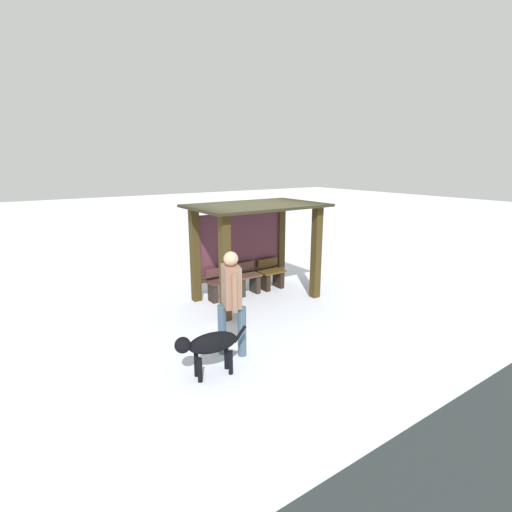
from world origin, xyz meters
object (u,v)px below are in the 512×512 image
object	(u,v)px
person_walking	(231,296)
dog	(209,345)
bench_center_inside	(247,282)
bench_right_inside	(271,277)
bench_left_inside	(221,287)
bus_shelter	(251,233)

from	to	relation	value
person_walking	dog	size ratio (longest dim) A/B	1.59
bench_center_inside	bench_right_inside	world-z (taller)	bench_center_inside
dog	bench_center_inside	bearing A→B (deg)	48.39
bench_center_inside	dog	bearing A→B (deg)	-131.61
bench_left_inside	bench_center_inside	distance (m)	0.74
bus_shelter	bench_right_inside	distance (m)	1.45
bench_center_inside	person_walking	distance (m)	3.12
person_walking	bench_right_inside	bearing A→B (deg)	42.90
person_walking	dog	bearing A→B (deg)	-148.27
bench_center_inside	dog	size ratio (longest dim) A/B	0.68
bench_right_inside	bench_left_inside	bearing A→B (deg)	179.99
bus_shelter	bench_right_inside	xyz separation A→B (m)	(0.74, 0.20, -1.23)
bench_right_inside	person_walking	world-z (taller)	person_walking
bench_center_inside	dog	xyz separation A→B (m)	(-2.48, -2.80, 0.20)
person_walking	bench_left_inside	bearing A→B (deg)	65.10
bus_shelter	bench_left_inside	world-z (taller)	bus_shelter
bench_center_inside	bench_right_inside	distance (m)	0.74
bus_shelter	bench_center_inside	world-z (taller)	bus_shelter
bench_left_inside	bus_shelter	bearing A→B (deg)	-15.10
bus_shelter	person_walking	world-z (taller)	bus_shelter
bus_shelter	bench_left_inside	bearing A→B (deg)	164.90
bench_center_inside	bus_shelter	bearing A→B (deg)	-90.00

